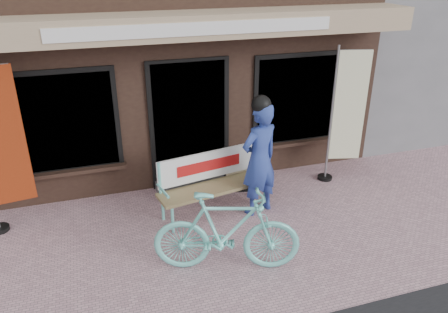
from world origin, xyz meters
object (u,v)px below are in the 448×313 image
object	(u,v)px
nobori_cream	(346,114)
menu_stand	(236,169)
bench	(212,178)
nobori_red	(0,147)
person	(259,157)
bicycle	(227,232)

from	to	relation	value
nobori_cream	menu_stand	world-z (taller)	nobori_cream
bench	menu_stand	xyz separation A→B (m)	(0.55, 0.45, -0.14)
bench	nobori_red	distance (m)	3.00
bench	person	world-z (taller)	person
person	menu_stand	xyz separation A→B (m)	(-0.12, 0.69, -0.51)
bench	person	xyz separation A→B (m)	(0.67, -0.24, 0.37)
bench	menu_stand	distance (m)	0.72
nobori_red	nobori_cream	xyz separation A→B (m)	(5.33, -0.08, -0.05)
person	nobori_red	bearing A→B (deg)	149.28
bicycle	nobori_red	bearing A→B (deg)	72.92
menu_stand	bench	bearing A→B (deg)	-126.40
nobori_cream	menu_stand	bearing A→B (deg)	-168.81
person	bicycle	xyz separation A→B (m)	(-0.89, -1.17, -0.38)
bench	nobori_cream	size ratio (longest dim) A/B	0.76
bench	nobori_red	xyz separation A→B (m)	(-2.88, 0.43, 0.72)
nobori_red	menu_stand	distance (m)	3.53
bicycle	menu_stand	world-z (taller)	bicycle
person	bicycle	size ratio (longest dim) A/B	1.03
person	nobori_red	world-z (taller)	nobori_red
person	menu_stand	distance (m)	0.87
bicycle	bench	bearing A→B (deg)	8.65
bench	menu_stand	size ratio (longest dim) A/B	2.22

